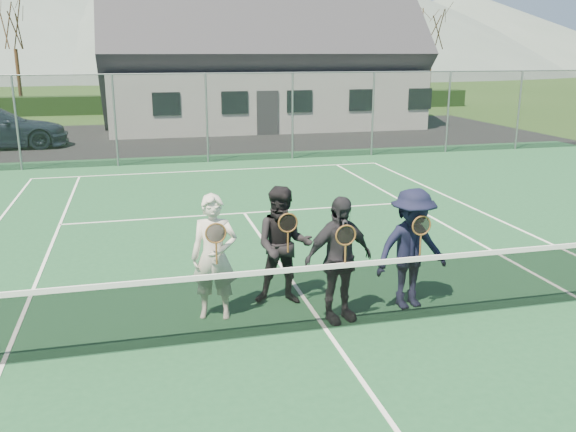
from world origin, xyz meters
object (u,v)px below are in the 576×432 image
Objects in this scene: player_a at (214,257)px; player_d at (412,249)px; tennis_net at (326,294)px; clubhouse at (260,46)px; player_c at (339,259)px; player_b at (284,246)px.

player_a is 1.00× the size of player_d.
player_a is (-1.40, 0.79, 0.38)m from tennis_net.
player_a is (-5.40, -23.21, -3.07)m from clubhouse.
player_c is (1.66, -0.51, -0.00)m from player_a.
clubhouse reaches higher than player_d.
player_d is at bearing 17.60° from tennis_net.
player_c is (-3.74, -23.72, -3.07)m from clubhouse.
tennis_net is at bearing -133.54° from player_c.
tennis_net is 0.75× the size of clubhouse.
player_a is 2.87m from player_d.
player_d is at bearing -6.55° from player_a.
clubhouse is at bearing 80.54° from tennis_net.
player_a and player_d have the same top height.
clubhouse reaches higher than player_b.
clubhouse is 23.88m from player_d.
clubhouse is at bearing 83.81° from player_d.
player_a is at bearing 162.92° from player_c.
tennis_net is 6.49× the size of player_c.
clubhouse is 8.67× the size of player_d.
tennis_net is 6.49× the size of player_a.
player_c is at bearing -52.30° from player_b.
player_d is (1.78, -0.59, -0.00)m from player_b.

